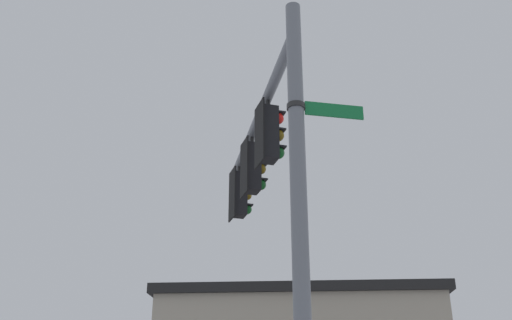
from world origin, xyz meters
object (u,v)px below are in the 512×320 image
at_px(traffic_light_nearest_pole, 270,134).
at_px(street_name_sign, 315,109).
at_px(traffic_light_mid_outer, 240,194).
at_px(traffic_light_mid_inner, 253,168).

bearing_deg(traffic_light_nearest_pole, street_name_sign, 2.41).
height_order(traffic_light_mid_outer, street_name_sign, traffic_light_mid_outer).
relative_size(traffic_light_mid_outer, street_name_sign, 1.11).
distance_m(traffic_light_nearest_pole, street_name_sign, 2.02).
height_order(traffic_light_nearest_pole, traffic_light_mid_outer, same).
bearing_deg(traffic_light_mid_inner, traffic_light_mid_outer, 174.17).
xyz_separation_m(traffic_light_mid_outer, street_name_sign, (5.20, -0.25, -0.49)).
distance_m(traffic_light_mid_outer, street_name_sign, 5.23).
xyz_separation_m(traffic_light_mid_inner, street_name_sign, (3.58, -0.08, -0.49)).
bearing_deg(traffic_light_mid_outer, traffic_light_nearest_pole, -5.83).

